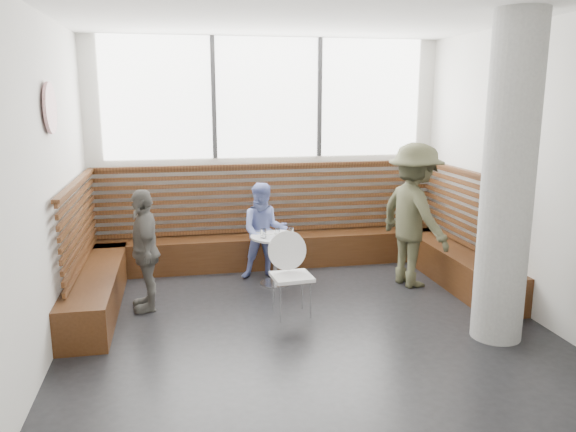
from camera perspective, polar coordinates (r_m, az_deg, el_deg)
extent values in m
cube|color=silver|center=(5.65, 1.98, 3.82)|extent=(5.00, 5.00, 3.20)
cube|color=black|center=(6.10, 1.87, -11.19)|extent=(5.00, 5.00, 0.01)
cube|color=white|center=(5.64, 2.11, 20.07)|extent=(5.00, 5.00, 0.01)
cube|color=white|center=(8.03, -2.11, 11.89)|extent=(4.50, 0.02, 1.65)
cube|color=#3F3F42|center=(7.92, -7.56, 11.78)|extent=(0.06, 0.04, 1.65)
cube|color=#3F3F42|center=(8.16, 3.23, 11.88)|extent=(0.06, 0.04, 1.65)
cube|color=#381F0E|center=(8.11, -1.73, -3.50)|extent=(5.00, 0.50, 0.45)
cube|color=#381F0E|center=(7.11, -18.61, -6.44)|extent=(0.50, 2.50, 0.45)
cube|color=#381F0E|center=(7.88, 15.93, -4.44)|extent=(0.50, 2.50, 0.45)
cube|color=#3D210F|center=(8.10, -1.96, 1.76)|extent=(4.88, 0.08, 0.98)
cube|color=#3D210F|center=(6.95, -20.40, -0.80)|extent=(0.08, 2.38, 0.98)
cube|color=#3D210F|center=(7.79, 17.36, 0.77)|extent=(0.08, 2.38, 0.98)
cylinder|color=gray|center=(5.83, 21.44, 3.23)|extent=(0.50, 0.50, 3.20)
cylinder|color=white|center=(5.96, -23.02, 10.06)|extent=(0.03, 0.50, 0.50)
cylinder|color=silver|center=(7.38, -1.30, -6.84)|extent=(0.40, 0.40, 0.02)
cylinder|color=silver|center=(7.29, -1.31, -4.50)|extent=(0.06, 0.06, 0.63)
cylinder|color=#B7B7BA|center=(7.20, -1.33, -2.12)|extent=(0.63, 0.63, 0.03)
cube|color=white|center=(6.23, 0.39, -6.20)|extent=(0.42, 0.40, 0.04)
cylinder|color=white|center=(6.33, 0.06, -3.52)|extent=(0.45, 0.10, 0.44)
cylinder|color=silver|center=(6.14, -0.92, -8.85)|extent=(0.02, 0.02, 0.43)
cylinder|color=silver|center=(6.21, 2.24, -8.62)|extent=(0.02, 0.02, 0.43)
cylinder|color=silver|center=(6.42, -1.41, -7.89)|extent=(0.02, 0.02, 0.43)
cylinder|color=silver|center=(6.48, 1.61, -7.68)|extent=(0.02, 0.02, 0.43)
imported|color=#45452E|center=(7.32, 12.68, 0.07)|extent=(0.97, 1.32, 1.84)
imported|color=#7180C5|center=(7.45, -2.44, -1.57)|extent=(0.68, 0.55, 1.30)
imported|color=#5F5C56|center=(6.58, -14.34, -3.36)|extent=(0.43, 0.85, 1.40)
cylinder|color=white|center=(7.31, -2.11, -1.74)|extent=(0.19, 0.19, 0.01)
cylinder|color=white|center=(7.38, -0.75, -1.61)|extent=(0.20, 0.20, 0.01)
cylinder|color=white|center=(7.08, -2.51, -1.78)|extent=(0.07, 0.07, 0.12)
cylinder|color=white|center=(7.15, -1.08, -1.68)|extent=(0.07, 0.07, 0.10)
cylinder|color=white|center=(7.20, 0.30, -1.58)|extent=(0.07, 0.07, 0.11)
cube|color=#A5C64C|center=(7.02, -0.41, -2.37)|extent=(0.24, 0.20, 0.00)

